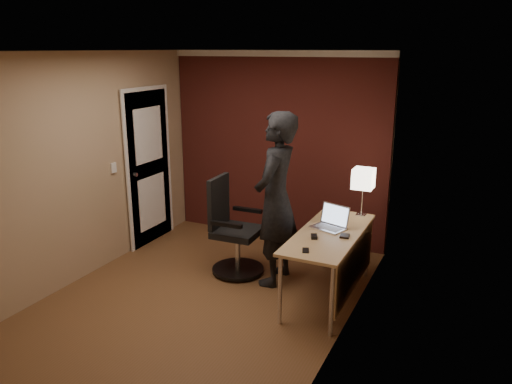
{
  "coord_description": "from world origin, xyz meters",
  "views": [
    {
      "loc": [
        2.53,
        -4.06,
        2.53
      ],
      "look_at": [
        0.35,
        0.55,
        1.05
      ],
      "focal_mm": 35.0,
      "sensor_mm": 36.0,
      "label": 1
    }
  ],
  "objects_px": {
    "desk": "(336,245)",
    "wallet": "(345,236)",
    "office_chair": "(232,232)",
    "laptop": "(331,222)",
    "desk_lamp": "(363,179)",
    "mouse": "(314,237)",
    "phone": "(306,250)",
    "person": "(276,200)"
  },
  "relations": [
    {
      "from": "office_chair",
      "to": "wallet",
      "type": "bearing_deg",
      "value": -8.26
    },
    {
      "from": "desk_lamp",
      "to": "laptop",
      "type": "relative_size",
      "value": 1.36
    },
    {
      "from": "laptop",
      "to": "mouse",
      "type": "height_order",
      "value": "laptop"
    },
    {
      "from": "phone",
      "to": "wallet",
      "type": "height_order",
      "value": "wallet"
    },
    {
      "from": "desk",
      "to": "desk_lamp",
      "type": "height_order",
      "value": "desk_lamp"
    },
    {
      "from": "desk",
      "to": "office_chair",
      "type": "height_order",
      "value": "office_chair"
    },
    {
      "from": "desk",
      "to": "mouse",
      "type": "relative_size",
      "value": 15.0
    },
    {
      "from": "laptop",
      "to": "phone",
      "type": "distance_m",
      "value": 0.71
    },
    {
      "from": "mouse",
      "to": "office_chair",
      "type": "xyz_separation_m",
      "value": [
        -1.1,
        0.36,
        -0.26
      ]
    },
    {
      "from": "phone",
      "to": "person",
      "type": "distance_m",
      "value": 0.94
    },
    {
      "from": "mouse",
      "to": "phone",
      "type": "xyz_separation_m",
      "value": [
        0.03,
        -0.34,
        -0.01
      ]
    },
    {
      "from": "desk",
      "to": "office_chair",
      "type": "distance_m",
      "value": 1.28
    },
    {
      "from": "mouse",
      "to": "person",
      "type": "xyz_separation_m",
      "value": [
        -0.56,
        0.36,
        0.21
      ]
    },
    {
      "from": "laptop",
      "to": "person",
      "type": "xyz_separation_m",
      "value": [
        -0.63,
        -0.01,
        0.16
      ]
    },
    {
      "from": "desk",
      "to": "person",
      "type": "bearing_deg",
      "value": 169.1
    },
    {
      "from": "desk_lamp",
      "to": "phone",
      "type": "distance_m",
      "value": 1.31
    },
    {
      "from": "mouse",
      "to": "desk",
      "type": "bearing_deg",
      "value": 30.6
    },
    {
      "from": "phone",
      "to": "office_chair",
      "type": "bearing_deg",
      "value": 128.9
    },
    {
      "from": "desk",
      "to": "mouse",
      "type": "xyz_separation_m",
      "value": [
        -0.16,
        -0.22,
        0.14
      ]
    },
    {
      "from": "wallet",
      "to": "laptop",
      "type": "bearing_deg",
      "value": 134.07
    },
    {
      "from": "laptop",
      "to": "desk_lamp",
      "type": "bearing_deg",
      "value": 70.04
    },
    {
      "from": "desk_lamp",
      "to": "laptop",
      "type": "xyz_separation_m",
      "value": [
        -0.19,
        -0.52,
        -0.35
      ]
    },
    {
      "from": "desk_lamp",
      "to": "person",
      "type": "distance_m",
      "value": 0.99
    },
    {
      "from": "desk",
      "to": "wallet",
      "type": "distance_m",
      "value": 0.18
    },
    {
      "from": "desk",
      "to": "desk_lamp",
      "type": "distance_m",
      "value": 0.86
    },
    {
      "from": "phone",
      "to": "person",
      "type": "height_order",
      "value": "person"
    },
    {
      "from": "office_chair",
      "to": "desk",
      "type": "bearing_deg",
      "value": -6.19
    },
    {
      "from": "office_chair",
      "to": "person",
      "type": "relative_size",
      "value": 0.58
    },
    {
      "from": "mouse",
      "to": "office_chair",
      "type": "bearing_deg",
      "value": 139.7
    },
    {
      "from": "desk_lamp",
      "to": "person",
      "type": "height_order",
      "value": "person"
    },
    {
      "from": "mouse",
      "to": "phone",
      "type": "relative_size",
      "value": 0.87
    },
    {
      "from": "wallet",
      "to": "person",
      "type": "height_order",
      "value": "person"
    },
    {
      "from": "person",
      "to": "office_chair",
      "type": "bearing_deg",
      "value": -91.79
    },
    {
      "from": "desk_lamp",
      "to": "wallet",
      "type": "height_order",
      "value": "desk_lamp"
    },
    {
      "from": "desk",
      "to": "office_chair",
      "type": "bearing_deg",
      "value": 173.81
    },
    {
      "from": "desk",
      "to": "office_chair",
      "type": "relative_size",
      "value": 1.36
    },
    {
      "from": "office_chair",
      "to": "laptop",
      "type": "bearing_deg",
      "value": 0.52
    },
    {
      "from": "desk",
      "to": "wallet",
      "type": "relative_size",
      "value": 13.64
    },
    {
      "from": "desk_lamp",
      "to": "mouse",
      "type": "relative_size",
      "value": 5.35
    },
    {
      "from": "wallet",
      "to": "person",
      "type": "xyz_separation_m",
      "value": [
        -0.83,
        0.2,
        0.21
      ]
    },
    {
      "from": "laptop",
      "to": "office_chair",
      "type": "relative_size",
      "value": 0.36
    },
    {
      "from": "wallet",
      "to": "office_chair",
      "type": "relative_size",
      "value": 0.1
    }
  ]
}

